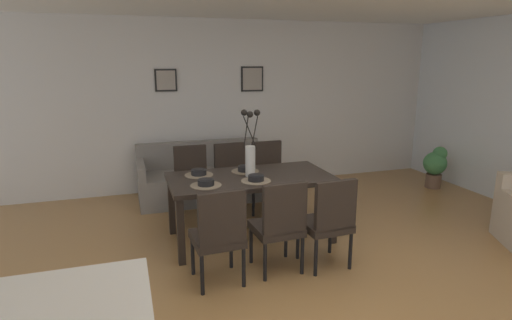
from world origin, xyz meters
name	(u,v)px	position (x,y,z in m)	size (l,w,h in m)	color
ground_plane	(307,282)	(0.00, 0.00, 0.00)	(9.00, 9.00, 0.00)	#A87A47
back_wall_panel	(223,105)	(0.00, 3.25, 1.30)	(9.00, 0.10, 2.60)	silver
dining_table	(250,183)	(-0.21, 1.10, 0.66)	(1.80, 0.92, 0.74)	black
dining_chair_near_left	(219,232)	(-0.77, 0.20, 0.51)	(0.46, 0.46, 0.92)	black
dining_chair_near_right	(192,178)	(-0.72, 1.99, 0.51)	(0.44, 0.44, 0.92)	black
dining_chair_far_left	(280,222)	(-0.18, 0.26, 0.51)	(0.46, 0.46, 0.92)	black
dining_chair_far_right	(232,175)	(-0.19, 1.99, 0.51)	(0.47, 0.47, 0.92)	black
dining_chair_mid_left	(329,218)	(0.31, 0.20, 0.51)	(0.46, 0.46, 0.92)	black
dining_chair_mid_right	(270,172)	(0.32, 1.96, 0.51)	(0.46, 0.46, 0.92)	black
centerpiece_vase	(250,151)	(-0.21, 1.10, 1.02)	(0.21, 0.23, 0.73)	silver
placemat_near_left	(206,185)	(-0.75, 0.89, 0.74)	(0.32, 0.32, 0.01)	#7F705B
bowl_near_left	(206,182)	(-0.75, 0.89, 0.78)	(0.17, 0.17, 0.07)	black
placemat_near_right	(199,175)	(-0.75, 1.30, 0.74)	(0.32, 0.32, 0.01)	#7F705B
bowl_near_right	(199,172)	(-0.75, 1.30, 0.78)	(0.17, 0.17, 0.07)	black
placemat_far_left	(256,181)	(-0.21, 0.89, 0.74)	(0.32, 0.32, 0.01)	#7F705B
bowl_far_left	(256,177)	(-0.21, 0.89, 0.78)	(0.17, 0.17, 0.07)	black
placemat_far_right	(245,171)	(-0.21, 1.30, 0.74)	(0.32, 0.32, 0.01)	#7F705B
bowl_far_right	(245,168)	(-0.21, 1.30, 0.78)	(0.17, 0.17, 0.07)	black
sofa	(203,179)	(-0.46, 2.70, 0.28)	(1.85, 0.84, 0.80)	gray
framed_picture_left	(166,80)	(-0.88, 3.18, 1.70)	(0.32, 0.03, 0.33)	black
framed_picture_center	(252,79)	(0.46, 3.18, 1.70)	(0.36, 0.03, 0.39)	black
potted_plant	(435,165)	(3.16, 2.07, 0.37)	(0.36, 0.36, 0.67)	brown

